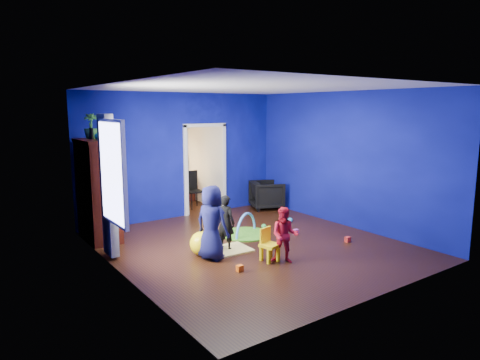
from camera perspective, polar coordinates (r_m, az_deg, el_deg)
floor at (r=8.10m, az=1.70°, el=-8.71°), size 5.00×5.50×0.01m
ceiling at (r=7.71m, az=1.81°, el=12.23°), size 5.00×5.50×0.01m
wall_back at (r=10.09m, az=-7.68°, el=3.27°), size 5.00×0.02×2.90m
wall_front at (r=5.84m, az=18.17°, el=-1.65°), size 5.00×0.02×2.90m
wall_left at (r=6.60m, az=-15.88°, el=-0.31°), size 0.02×5.50×2.90m
wall_right at (r=9.48m, az=13.94°, el=2.67°), size 0.02×5.50×2.90m
alcove at (r=11.16m, az=-7.01°, el=2.84°), size 1.00×1.75×2.50m
armchair at (r=10.94m, az=3.60°, el=-1.98°), size 1.01×1.00×0.71m
child_black at (r=7.75m, az=-1.91°, el=-5.67°), size 0.35×0.43×1.01m
child_navy at (r=7.24m, az=-3.79°, el=-5.69°), size 0.61×0.73×1.27m
toddler_red at (r=7.15m, az=5.98°, el=-7.33°), size 0.57×0.57×0.94m
vase at (r=8.26m, az=-18.19°, el=5.75°), size 0.22×0.22×0.20m
potted_plant at (r=8.75m, az=-19.26°, el=6.81°), size 0.34×0.34×0.48m
tv_armoire at (r=8.67m, az=-18.41°, el=-1.29°), size 0.58×1.14×1.96m
crt_tv at (r=8.68m, az=-18.17°, el=-1.01°), size 0.46×0.70×0.54m
yellow_blanket at (r=7.82m, az=-1.48°, el=-9.29°), size 0.78×0.63×0.03m
hopper_ball at (r=7.54m, az=-5.08°, el=-8.43°), size 0.43×0.43×0.43m
kid_chair at (r=7.27m, az=4.00°, el=-8.83°), size 0.35×0.35×0.50m
play_mat at (r=8.75m, az=0.80°, el=-7.22°), size 0.99×0.99×0.03m
toy_arch at (r=8.75m, az=0.80°, el=-7.18°), size 0.80×0.46×0.89m
window_left at (r=6.92m, az=-16.77°, el=0.93°), size 0.03×0.95×1.55m
curtain at (r=7.52m, az=-17.17°, el=-0.75°), size 0.14×0.42×2.40m
doorway at (r=10.43m, az=-4.71°, el=1.31°), size 1.16×0.10×2.10m
study_desk at (r=11.85m, az=-8.38°, el=-1.08°), size 0.88×0.44×0.75m
desk_monitor at (r=11.86m, az=-8.71°, el=1.74°), size 0.40×0.05×0.32m
desk_lamp at (r=11.69m, az=-9.80°, el=1.50°), size 0.14×0.14×0.14m
folding_chair at (r=11.00m, az=-6.12°, el=-1.40°), size 0.40×0.40×0.92m
book_shelf at (r=11.76m, az=-8.82°, el=6.90°), size 0.88×0.24×0.04m
toy_0 at (r=8.54m, az=14.17°, el=-7.69°), size 0.10×0.08×0.10m
toy_1 at (r=9.74m, az=6.71°, el=-5.30°), size 0.11×0.11×0.11m
toy_2 at (r=6.87m, az=-0.03°, el=-11.69°), size 0.10×0.08×0.10m
toy_3 at (r=9.17m, az=3.20°, el=-6.18°), size 0.11×0.11×0.11m
toy_4 at (r=8.86m, az=7.45°, el=-6.85°), size 0.10×0.08×0.10m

